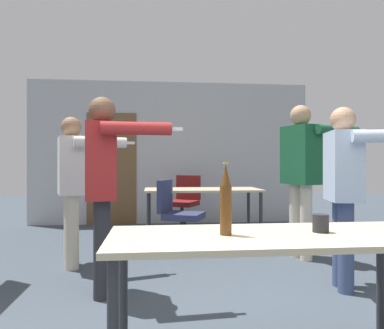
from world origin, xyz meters
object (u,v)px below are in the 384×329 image
object	(u,v)px
person_center_tall	(73,177)
person_far_watching	(104,176)
beer_bottle	(226,201)
office_chair_mid_tucked	(184,205)
person_right_polo	(345,180)
drink_cup	(321,223)
person_left_plaid	(302,166)
office_chair_side_rolled	(178,218)

from	to	relation	value
person_center_tall	person_far_watching	world-z (taller)	person_far_watching
person_far_watching	beer_bottle	distance (m)	1.56
person_far_watching	office_chair_mid_tucked	bearing A→B (deg)	158.52
office_chair_mid_tucked	beer_bottle	distance (m)	4.45
person_center_tall	person_right_polo	xyz separation A→B (m)	(2.54, -1.00, 0.00)
person_center_tall	drink_cup	size ratio (longest dim) A/B	17.16
person_center_tall	person_left_plaid	world-z (taller)	person_left_plaid
person_right_polo	person_far_watching	bearing A→B (deg)	-79.13
person_center_tall	person_left_plaid	xyz separation A→B (m)	(2.60, 0.10, 0.13)
person_left_plaid	office_chair_side_rolled	world-z (taller)	person_left_plaid
person_right_polo	drink_cup	bearing A→B (deg)	-19.88
person_far_watching	drink_cup	size ratio (longest dim) A/B	17.77
person_left_plaid	office_chair_side_rolled	bearing A→B (deg)	-130.32
office_chair_side_rolled	person_far_watching	bearing A→B (deg)	-2.67
person_far_watching	drink_cup	bearing A→B (deg)	39.34
office_chair_mid_tucked	drink_cup	size ratio (longest dim) A/B	9.73
office_chair_side_rolled	beer_bottle	distance (m)	2.99
beer_bottle	drink_cup	bearing A→B (deg)	2.53
beer_bottle	person_right_polo	bearing A→B (deg)	44.31
person_right_polo	person_left_plaid	size ratio (longest dim) A/B	0.89
office_chair_side_rolled	person_left_plaid	bearing A→B (deg)	90.07
person_far_watching	person_left_plaid	xyz separation A→B (m)	(2.15, 1.02, 0.08)
office_chair_side_rolled	person_center_tall	bearing A→B (deg)	-38.60
person_center_tall	person_left_plaid	bearing A→B (deg)	75.72
office_chair_mid_tucked	beer_bottle	world-z (taller)	beer_bottle
drink_cup	person_center_tall	bearing A→B (deg)	127.50
person_right_polo	office_chair_side_rolled	bearing A→B (deg)	-128.09
person_center_tall	person_right_polo	distance (m)	2.73
person_right_polo	office_chair_side_rolled	xyz separation A→B (m)	(-1.36, 1.66, -0.55)
person_far_watching	office_chair_side_rolled	world-z (taller)	person_far_watching
person_far_watching	drink_cup	distance (m)	1.86
person_center_tall	office_chair_mid_tucked	xyz separation A→B (m)	(1.38, 2.14, -0.54)
office_chair_mid_tucked	person_left_plaid	bearing A→B (deg)	150.38
person_far_watching	office_chair_mid_tucked	distance (m)	3.26
person_center_tall	person_far_watching	xyz separation A→B (m)	(0.45, -0.93, 0.05)
office_chair_mid_tucked	office_chair_side_rolled	xyz separation A→B (m)	(-0.19, -1.47, -0.01)
drink_cup	person_far_watching	bearing A→B (deg)	133.98
person_right_polo	person_far_watching	xyz separation A→B (m)	(-2.09, 0.07, 0.04)
office_chair_mid_tucked	office_chair_side_rolled	distance (m)	1.48
office_chair_mid_tucked	beer_bottle	bearing A→B (deg)	117.55
person_far_watching	beer_bottle	world-z (taller)	person_far_watching
beer_bottle	person_center_tall	bearing A→B (deg)	118.23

